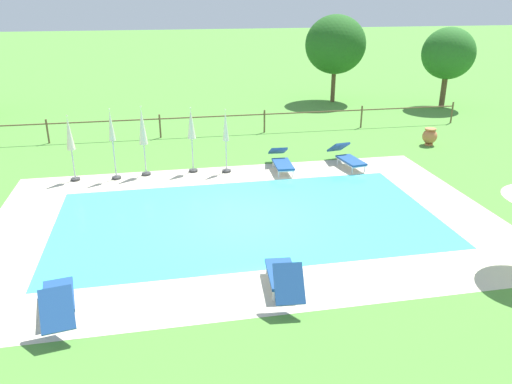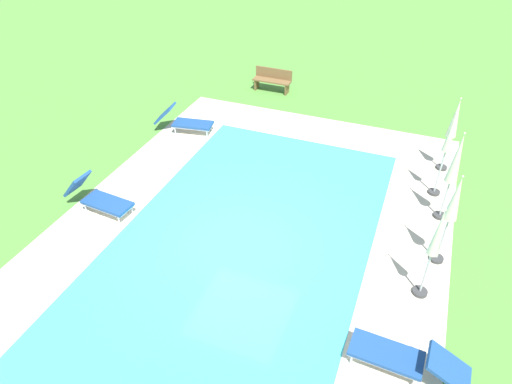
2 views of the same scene
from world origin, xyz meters
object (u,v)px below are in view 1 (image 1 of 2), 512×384
Objects in this scene: sun_lounger_north_mid at (284,277)px; patio_umbrella_closed_row_mid_west at (191,128)px; patio_umbrella_closed_row_centre at (226,133)px; terracotta_urn_near_fence at (430,136)px; sun_lounger_north_near_steps at (281,161)px; patio_umbrella_closed_row_mid_east at (143,130)px; tree_centre at (335,45)px; sun_lounger_north_far at (347,157)px; tree_far_west at (448,54)px; patio_umbrella_closed_row_west at (70,138)px; patio_umbrella_closed_row_east at (112,134)px; sun_lounger_north_end at (58,300)px.

patio_umbrella_closed_row_mid_west reaches higher than sun_lounger_north_mid.
terracotta_urn_near_fence is at bearing 11.24° from patio_umbrella_closed_row_centre.
patio_umbrella_closed_row_mid_east is (-4.84, 0.38, 1.29)m from sun_lounger_north_near_steps.
sun_lounger_north_near_steps is 13.27m from tree_centre.
sun_lounger_north_near_steps is 1.00× the size of sun_lounger_north_far.
sun_lounger_north_mid is 8.15m from patio_umbrella_closed_row_centre.
tree_centre is at bearing 95.78° from terracotta_urn_near_fence.
tree_far_west is (13.47, 8.72, 1.47)m from patio_umbrella_closed_row_centre.
patio_umbrella_closed_row_centre is at bearing -168.76° from terracotta_urn_near_fence.
patio_umbrella_closed_row_centre reaches higher than patio_umbrella_closed_row_west.
sun_lounger_north_near_steps is at bearing -4.48° from patio_umbrella_closed_row_mid_east.
patio_umbrella_closed_row_centre is 3.15× the size of terracotta_urn_near_fence.
tree_far_west reaches higher than terracotta_urn_near_fence.
patio_umbrella_closed_row_east is 12.93m from terracotta_urn_near_fence.
sun_lounger_north_mid is 21.62m from tree_far_west.
tree_centre reaches higher than patio_umbrella_closed_row_west.
tree_far_west is at bearing 56.65° from terracotta_urn_near_fence.
tree_far_west is at bearing 30.02° from patio_umbrella_closed_row_mid_west.
tree_far_west reaches higher than patio_umbrella_closed_row_west.
sun_lounger_north_near_steps is 5.02m from patio_umbrella_closed_row_mid_east.
patio_umbrella_closed_row_mid_west is at bearing -171.46° from terracotta_urn_near_fence.
patio_umbrella_closed_row_mid_east is (1.63, 8.29, 1.26)m from sun_lounger_north_end.
patio_umbrella_closed_row_east is at bearing -172.17° from terracotta_urn_near_fence.
patio_umbrella_closed_row_mid_west is at bearing 0.98° from patio_umbrella_closed_row_mid_east.
sun_lounger_north_mid is 9.09m from patio_umbrella_closed_row_east.
sun_lounger_north_far is at bearing -155.80° from terracotta_urn_near_fence.
tree_centre is (7.82, 19.44, 2.86)m from sun_lounger_north_mid.
patio_umbrella_closed_row_east is at bearing 179.76° from patio_umbrella_closed_row_centre.
patio_umbrella_closed_row_west is 20.64m from tree_far_west.
sun_lounger_north_near_steps is 2.50m from sun_lounger_north_far.
patio_umbrella_closed_row_mid_west is (3.30, 8.32, 1.23)m from sun_lounger_north_end.
patio_umbrella_closed_row_mid_west is 0.95× the size of patio_umbrella_closed_row_mid_east.
patio_umbrella_closed_row_centre is 3.86m from patio_umbrella_closed_row_east.
sun_lounger_north_far is 0.43× the size of tree_centre.
patio_umbrella_closed_row_west is at bearing 177.76° from sun_lounger_north_near_steps.
sun_lounger_north_near_steps is at bearing 50.74° from sun_lounger_north_end.
patio_umbrella_closed_row_west is 5.24m from patio_umbrella_closed_row_centre.
patio_umbrella_closed_row_west reaches higher than sun_lounger_north_near_steps.
patio_umbrella_closed_row_mid_west reaches higher than sun_lounger_north_end.
patio_umbrella_closed_row_centre is at bearing 60.98° from sun_lounger_north_end.
patio_umbrella_closed_row_mid_west is 1.02× the size of patio_umbrella_closed_row_centre.
sun_lounger_north_mid is at bearing -103.39° from sun_lounger_north_near_steps.
tree_centre is at bearing 57.45° from sun_lounger_north_end.
tree_centre is at bearing 40.48° from patio_umbrella_closed_row_west.
sun_lounger_north_mid is 9.00m from sun_lounger_north_far.
tree_centre is (13.16, 11.23, 1.74)m from patio_umbrella_closed_row_west.
patio_umbrella_closed_row_east is (-8.34, 0.23, 1.24)m from sun_lounger_north_far.
sun_lounger_north_near_steps is 0.43× the size of tree_centre.
tree_far_west reaches higher than patio_umbrella_closed_row_mid_west.
terracotta_urn_near_fence is 0.17× the size of tree_far_west.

